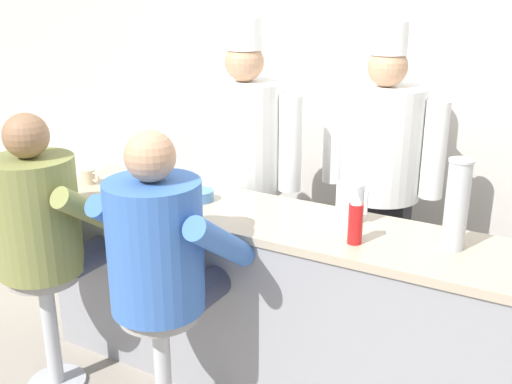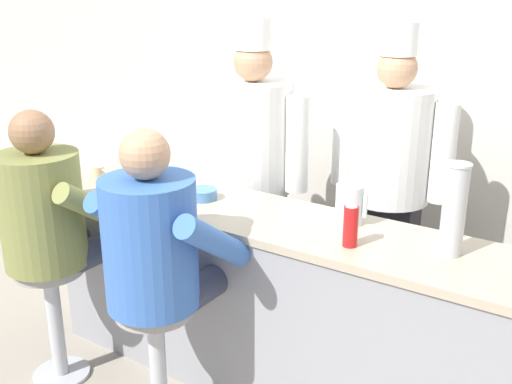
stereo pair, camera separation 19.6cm
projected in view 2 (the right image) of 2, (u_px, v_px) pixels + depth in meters
name	position (u px, v px, depth m)	size (l,w,h in m)	color
wall_back	(401.00, 97.00, 3.88)	(10.00, 0.06, 2.70)	beige
diner_counter	(285.00, 308.00, 3.04)	(2.77, 0.56, 0.96)	gray
ketchup_bottle_red	(351.00, 222.00, 2.56)	(0.06, 0.06, 0.23)	red
water_pitcher_clear	(350.00, 204.00, 2.82)	(0.15, 0.13, 0.19)	silver
breakfast_plate	(153.00, 200.00, 3.11)	(0.26, 0.26, 0.05)	white
cereal_bowl	(203.00, 194.00, 3.16)	(0.15, 0.15, 0.06)	#4C7FB7
coffee_mug_tan	(99.00, 173.00, 3.46)	(0.12, 0.08, 0.08)	beige
coffee_mug_blue	(137.00, 182.00, 3.31)	(0.13, 0.09, 0.08)	#4C7AB2
cup_stack_steel	(454.00, 210.00, 2.45)	(0.11, 0.11, 0.40)	#B7BABF
diner_seated_olive	(49.00, 218.00, 3.03)	(0.63, 0.62, 1.48)	#B2B5BA
diner_seated_blue	(157.00, 251.00, 2.64)	(0.63, 0.62, 1.48)	#B2B5BA
cook_in_whites_near	(253.00, 163.00, 3.58)	(0.73, 0.47, 1.87)	#232328
cook_in_whites_far	(389.00, 172.00, 3.43)	(0.72, 0.46, 1.85)	#232328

